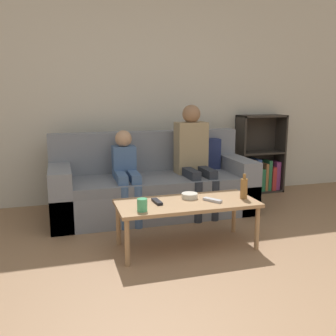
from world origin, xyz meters
TOP-DOWN VIEW (x-y plane):
  - ground_plane at (0.00, 0.00)m, footprint 22.00×22.00m
  - wall_back at (0.00, 2.94)m, footprint 12.00×0.06m
  - couch at (-0.02, 2.28)m, footprint 2.19×0.85m
  - bookshelf at (1.57, 2.78)m, footprint 0.63×0.28m
  - coffee_table at (0.01, 1.25)m, footprint 1.20×0.52m
  - person_adult at (0.42, 2.20)m, footprint 0.35×0.60m
  - person_child at (-0.35, 2.16)m, footprint 0.25×0.60m
  - cup_near at (-0.41, 1.10)m, footprint 0.08×0.08m
  - tv_remote_0 at (0.23, 1.20)m, footprint 0.13×0.17m
  - tv_remote_1 at (-0.24, 1.29)m, footprint 0.06×0.17m
  - snack_bowl at (0.07, 1.35)m, footprint 0.14×0.14m
  - bottle at (0.52, 1.20)m, footprint 0.06×0.06m

SIDE VIEW (x-z plane):
  - ground_plane at x=0.00m, z-range 0.00..0.00m
  - couch at x=-0.02m, z-range -0.15..0.74m
  - coffee_table at x=0.01m, z-range 0.17..0.58m
  - bookshelf at x=1.57m, z-range -0.14..0.89m
  - tv_remote_0 at x=0.23m, z-range 0.41..0.43m
  - tv_remote_1 at x=-0.24m, z-range 0.41..0.43m
  - snack_bowl at x=0.07m, z-range 0.41..0.46m
  - cup_near at x=-0.41m, z-range 0.41..0.51m
  - bottle at x=0.52m, z-range 0.39..0.61m
  - person_child at x=-0.35m, z-range 0.07..1.00m
  - person_adult at x=0.42m, z-range 0.09..1.28m
  - wall_back at x=0.00m, z-range 0.00..2.60m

